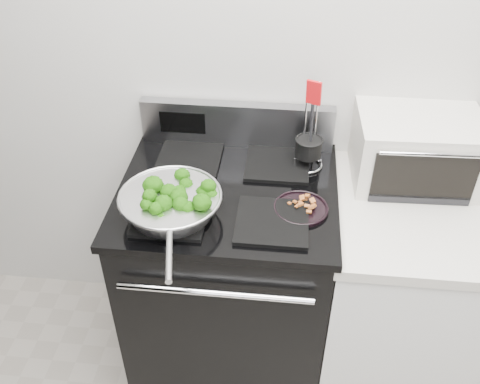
# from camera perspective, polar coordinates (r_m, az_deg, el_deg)

# --- Properties ---
(back_wall) EXTENTS (4.00, 0.02, 2.70)m
(back_wall) POSITION_cam_1_polar(r_m,az_deg,el_deg) (2.01, 8.59, 14.83)
(back_wall) COLOR beige
(back_wall) RESTS_ON ground
(gas_range) EXTENTS (0.79, 0.69, 1.13)m
(gas_range) POSITION_cam_1_polar(r_m,az_deg,el_deg) (2.24, -1.14, -9.05)
(gas_range) COLOR black
(gas_range) RESTS_ON floor
(counter) EXTENTS (0.62, 0.68, 0.92)m
(counter) POSITION_cam_1_polar(r_m,az_deg,el_deg) (2.30, 16.38, -10.55)
(counter) COLOR white
(counter) RESTS_ON floor
(skillet) EXTENTS (0.35, 0.55, 0.07)m
(skillet) POSITION_cam_1_polar(r_m,az_deg,el_deg) (1.79, -7.40, -1.19)
(skillet) COLOR silver
(skillet) RESTS_ON gas_range
(broccoli_pile) EXTENTS (0.27, 0.27, 0.09)m
(broccoli_pile) POSITION_cam_1_polar(r_m,az_deg,el_deg) (1.78, -7.45, -0.65)
(broccoli_pile) COLOR black
(broccoli_pile) RESTS_ON skillet
(bacon_plate) EXTENTS (0.19, 0.19, 0.04)m
(bacon_plate) POSITION_cam_1_polar(r_m,az_deg,el_deg) (1.83, 6.52, -1.49)
(bacon_plate) COLOR black
(bacon_plate) RESTS_ON gas_range
(utensil_holder) EXTENTS (0.12, 0.12, 0.36)m
(utensil_holder) POSITION_cam_1_polar(r_m,az_deg,el_deg) (2.02, 7.29, 4.28)
(utensil_holder) COLOR silver
(utensil_holder) RESTS_ON gas_range
(toaster_oven) EXTENTS (0.45, 0.35, 0.25)m
(toaster_oven) POSITION_cam_1_polar(r_m,az_deg,el_deg) (2.07, 18.24, 4.47)
(toaster_oven) COLOR silver
(toaster_oven) RESTS_ON counter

